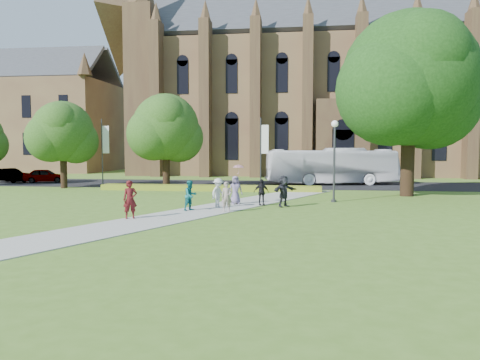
# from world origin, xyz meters

# --- Properties ---
(ground) EXTENTS (160.00, 160.00, 0.00)m
(ground) POSITION_xyz_m (0.00, 0.00, 0.00)
(ground) COLOR #4B6F21
(ground) RESTS_ON ground
(road) EXTENTS (160.00, 10.00, 0.02)m
(road) POSITION_xyz_m (0.00, 20.00, 0.01)
(road) COLOR black
(road) RESTS_ON ground
(footpath) EXTENTS (15.58, 28.54, 0.04)m
(footpath) POSITION_xyz_m (0.00, 1.00, 0.02)
(footpath) COLOR #B2B2A8
(footpath) RESTS_ON ground
(flower_hedge) EXTENTS (18.00, 1.40, 0.45)m
(flower_hedge) POSITION_xyz_m (-2.00, 13.20, 0.23)
(flower_hedge) COLOR #AC9E22
(flower_hedge) RESTS_ON ground
(cathedral) EXTENTS (52.60, 18.25, 28.00)m
(cathedral) POSITION_xyz_m (10.00, 39.73, 12.98)
(cathedral) COLOR brown
(cathedral) RESTS_ON ground
(building_west) EXTENTS (22.00, 14.00, 18.30)m
(building_west) POSITION_xyz_m (-34.00, 42.00, 9.21)
(building_west) COLOR brown
(building_west) RESTS_ON ground
(streetlamp) EXTENTS (0.44, 0.44, 5.24)m
(streetlamp) POSITION_xyz_m (7.50, 6.50, 3.30)
(streetlamp) COLOR #38383D
(streetlamp) RESTS_ON ground
(large_tree) EXTENTS (9.60, 9.60, 13.20)m
(large_tree) POSITION_xyz_m (13.00, 11.00, 8.37)
(large_tree) COLOR #332114
(large_tree) RESTS_ON ground
(street_tree_0) EXTENTS (5.20, 5.20, 7.50)m
(street_tree_0) POSITION_xyz_m (-15.00, 14.00, 4.87)
(street_tree_0) COLOR #332114
(street_tree_0) RESTS_ON ground
(street_tree_1) EXTENTS (5.60, 5.60, 8.05)m
(street_tree_1) POSITION_xyz_m (-6.00, 14.50, 5.22)
(street_tree_1) COLOR #332114
(street_tree_1) RESTS_ON ground
(banner_pole_0) EXTENTS (0.70, 0.10, 6.00)m
(banner_pole_0) POSITION_xyz_m (2.11, 15.20, 3.39)
(banner_pole_0) COLOR #38383D
(banner_pole_0) RESTS_ON ground
(banner_pole_1) EXTENTS (0.70, 0.10, 6.00)m
(banner_pole_1) POSITION_xyz_m (-11.89, 15.20, 3.39)
(banner_pole_1) COLOR #38383D
(banner_pole_1) RESTS_ON ground
(tour_coach) EXTENTS (12.70, 5.20, 3.45)m
(tour_coach) POSITION_xyz_m (8.21, 20.86, 1.74)
(tour_coach) COLOR white
(tour_coach) RESTS_ON road
(car_0) EXTENTS (4.35, 2.71, 1.38)m
(car_0) POSITION_xyz_m (-19.95, 19.53, 0.71)
(car_0) COLOR gray
(car_0) RESTS_ON road
(car_1) EXTENTS (4.46, 2.71, 1.39)m
(car_1) POSITION_xyz_m (-23.55, 19.29, 0.71)
(car_1) COLOR gray
(car_1) RESTS_ON road
(pedestrian_0) EXTENTS (0.81, 0.72, 1.87)m
(pedestrian_0) POSITION_xyz_m (-2.87, -2.23, 0.98)
(pedestrian_0) COLOR #4D1114
(pedestrian_0) RESTS_ON footpath
(pedestrian_1) EXTENTS (0.99, 1.03, 1.67)m
(pedestrian_1) POSITION_xyz_m (-0.64, 1.04, 0.88)
(pedestrian_1) COLOR #166B6F
(pedestrian_1) RESTS_ON footpath
(pedestrian_2) EXTENTS (1.08, 1.27, 1.70)m
(pedestrian_2) POSITION_xyz_m (0.67, 2.42, 0.89)
(pedestrian_2) COLOR silver
(pedestrian_2) RESTS_ON footpath
(pedestrian_3) EXTENTS (0.99, 0.61, 1.57)m
(pedestrian_3) POSITION_xyz_m (3.03, 3.96, 0.83)
(pedestrian_3) COLOR black
(pedestrian_3) RESTS_ON footpath
(pedestrian_4) EXTENTS (0.99, 0.81, 1.73)m
(pedestrian_4) POSITION_xyz_m (1.40, 4.29, 0.91)
(pedestrian_4) COLOR slate
(pedestrian_4) RESTS_ON footpath
(pedestrian_5) EXTENTS (1.61, 1.57, 1.84)m
(pedestrian_5) POSITION_xyz_m (4.39, 3.48, 0.96)
(pedestrian_5) COLOR #24242B
(pedestrian_5) RESTS_ON footpath
(pedestrian_6) EXTENTS (0.67, 0.53, 1.62)m
(pedestrian_6) POSITION_xyz_m (1.41, 0.87, 0.85)
(pedestrian_6) COLOR gray
(pedestrian_6) RESTS_ON footpath
(parasol) EXTENTS (0.69, 0.69, 0.59)m
(parasol) POSITION_xyz_m (1.58, 4.39, 2.07)
(parasol) COLOR #DB9B9D
(parasol) RESTS_ON pedestrian_4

